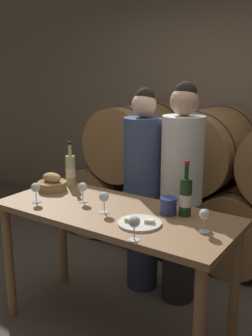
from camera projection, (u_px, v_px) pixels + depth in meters
name	position (u px, v px, depth m)	size (l,w,h in m)	color
ground_plane	(115.00, 330.00, 2.73)	(10.00, 10.00, 0.00)	#564F44
stone_wall_back	(233.00, 85.00, 4.04)	(10.00, 0.12, 3.20)	#7F705B
barrel_stack	(206.00, 187.00, 3.79)	(3.09, 0.94, 1.42)	#9E7042
tasting_table	(114.00, 229.00, 2.55)	(1.57, 0.68, 0.89)	olive
person_left	(143.00, 190.00, 3.10)	(0.31, 0.31, 1.63)	#2D334C
person_right	(181.00, 193.00, 2.92)	(0.31, 0.31, 1.68)	#232326
wine_bottle_red	(186.00, 197.00, 2.40)	(0.08, 0.08, 0.35)	#193819
wine_bottle_white	(71.00, 170.00, 3.04)	(0.08, 0.08, 0.34)	#ADBC7F
blue_crock	(168.00, 205.00, 2.43)	(0.11, 0.11, 0.11)	navy
bread_basket	(52.00, 184.00, 2.91)	(0.21, 0.21, 0.13)	#A87F4C
cheese_plate	(140.00, 223.00, 2.29)	(0.26, 0.26, 0.04)	white
wine_glass_far_left	(36.00, 188.00, 2.64)	(0.06, 0.06, 0.14)	white
wine_glass_left	(83.00, 188.00, 2.64)	(0.06, 0.06, 0.14)	white
wine_glass_center	(104.00, 198.00, 2.45)	(0.06, 0.06, 0.14)	white
wine_glass_right	(134.00, 223.00, 2.05)	(0.06, 0.06, 0.14)	white
wine_glass_far_right	(205.00, 215.00, 2.16)	(0.06, 0.06, 0.14)	white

